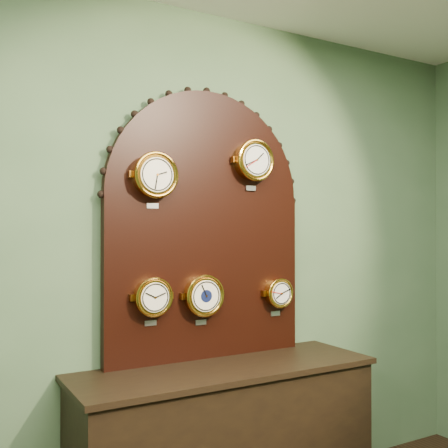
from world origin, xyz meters
TOP-DOWN VIEW (x-y plane):
  - wall_back at (0.00, 2.50)m, footprint 4.00×0.00m
  - shop_counter at (0.00, 2.23)m, footprint 1.60×0.50m
  - display_board at (0.00, 2.45)m, footprint 1.26×0.06m
  - roman_clock at (-0.34, 2.38)m, footprint 0.25×0.08m
  - arabic_clock at (0.28, 2.38)m, footprint 0.25×0.08m
  - hygrometer at (-0.35, 2.38)m, footprint 0.21×0.08m
  - barometer at (-0.05, 2.38)m, footprint 0.23×0.08m
  - tide_clock at (0.45, 2.38)m, footprint 0.18×0.08m

SIDE VIEW (x-z plane):
  - shop_counter at x=0.00m, z-range 0.00..0.80m
  - tide_clock at x=0.45m, z-range 1.06..1.29m
  - barometer at x=-0.05m, z-range 1.05..1.33m
  - hygrometer at x=-0.35m, z-range 1.07..1.33m
  - wall_back at x=0.00m, z-range -0.60..3.40m
  - display_board at x=0.00m, z-range 0.86..2.39m
  - roman_clock at x=-0.34m, z-range 1.69..1.98m
  - arabic_clock at x=0.28m, z-range 1.80..2.10m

